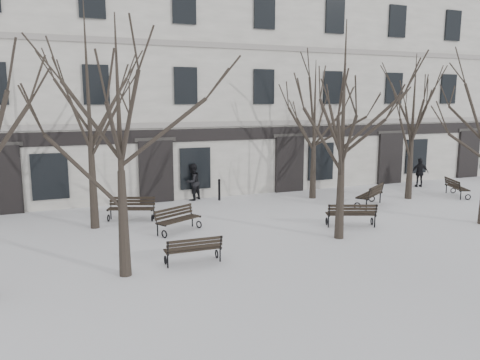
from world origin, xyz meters
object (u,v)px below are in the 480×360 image
tree_2 (344,105)px  bench_3 (131,208)px  bench_1 (193,249)px  bench_2 (351,214)px  bench_4 (371,194)px  bench_0 (178,219)px  tree_1 (119,117)px  bench_5 (456,187)px

tree_2 → bench_3: size_ratio=3.82×
bench_1 → tree_2: bearing=-172.3°
bench_2 → bench_1: bearing=36.1°
bench_2 → bench_3: bearing=-7.0°
bench_3 → bench_4: bearing=13.4°
tree_2 → bench_0: tree_2 is taller
tree_1 → bench_1: size_ratio=4.12×
bench_0 → bench_5: 14.51m
bench_2 → bench_4: (2.90, 2.60, 0.04)m
tree_1 → bench_5: 17.95m
bench_0 → bench_5: size_ratio=1.00×
bench_5 → tree_1: bearing=129.0°
tree_2 → bench_4: tree_2 is taller
bench_0 → bench_3: bench_3 is taller
bench_1 → tree_1: bearing=7.0°
tree_1 → bench_5: bearing=15.7°
bench_2 → tree_1: bearing=34.2°
bench_1 → bench_3: 5.91m
tree_2 → bench_2: (1.26, 1.09, -4.06)m
tree_1 → bench_4: bearing=21.3°
bench_0 → bench_4: (9.16, 0.82, 0.06)m
tree_1 → bench_1: bearing=5.8°
bench_4 → bench_5: bench_4 is taller
bench_0 → bench_2: bench_2 is taller
bench_4 → bench_5: bearing=148.6°
bench_3 → tree_1: bearing=-78.9°
tree_2 → bench_3: 9.13m
bench_0 → bench_4: bearing=-22.5°
tree_2 → bench_5: tree_2 is taller
bench_2 → bench_5: bench_2 is taller
bench_1 → bench_3: (-0.85, 5.84, 0.05)m
bench_3 → bench_4: size_ratio=0.94×
tree_2 → bench_1: 6.83m
tree_2 → bench_3: bearing=140.2°
bench_2 → bench_4: 3.90m
tree_2 → tree_1: bearing=-173.7°
bench_1 → bench_4: bench_4 is taller
tree_2 → bench_4: size_ratio=3.60×
bench_1 → bench_2: size_ratio=0.87×
bench_3 → bench_5: size_ratio=1.04×
tree_1 → bench_0: 5.84m
bench_0 → bench_1: bench_0 is taller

